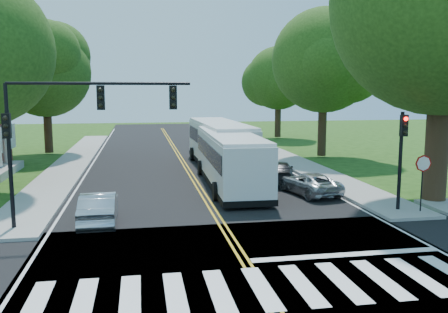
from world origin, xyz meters
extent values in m
plane|color=#1E3F0F|center=(0.00, 0.00, 0.00)|extent=(140.00, 140.00, 0.00)
cube|color=black|center=(0.00, 18.00, 0.01)|extent=(14.00, 96.00, 0.01)
cube|color=black|center=(0.00, 0.00, 0.01)|extent=(60.00, 12.00, 0.01)
cube|color=gold|center=(0.00, 22.00, 0.01)|extent=(0.36, 70.00, 0.01)
cube|color=silver|center=(-6.80, 22.00, 0.01)|extent=(0.12, 70.00, 0.01)
cube|color=silver|center=(6.80, 22.00, 0.01)|extent=(0.12, 70.00, 0.01)
cube|color=silver|center=(0.00, -0.50, 0.02)|extent=(12.60, 3.00, 0.01)
cube|color=silver|center=(3.50, 1.60, 0.02)|extent=(6.60, 0.40, 0.01)
cube|color=gray|center=(-8.30, 25.00, 0.07)|extent=(2.60, 40.00, 0.15)
cube|color=gray|center=(8.30, 25.00, 0.07)|extent=(2.60, 40.00, 0.15)
cylinder|color=#332114|center=(11.00, 8.00, 3.15)|extent=(1.10, 1.10, 6.00)
sphere|color=#3B671E|center=(11.00, 8.00, 9.66)|extent=(10.80, 10.80, 10.80)
cylinder|color=#332114|center=(-11.00, 30.00, 2.35)|extent=(0.70, 0.70, 4.40)
sphere|color=#3B671E|center=(-11.00, 30.00, 7.02)|extent=(7.60, 7.60, 7.60)
cylinder|color=#332114|center=(11.50, 24.00, 2.65)|extent=(0.70, 0.70, 5.00)
sphere|color=#3B671E|center=(11.50, 24.00, 7.88)|extent=(8.40, 8.40, 8.40)
cylinder|color=#332114|center=(12.50, 40.00, 2.35)|extent=(0.70, 0.70, 4.40)
sphere|color=#3B671E|center=(12.50, 40.00, 6.89)|extent=(7.20, 7.20, 7.20)
cylinder|color=silver|center=(-12.40, 22.20, 2.10)|extent=(0.50, 0.50, 4.20)
cylinder|color=black|center=(-8.20, 6.50, 2.45)|extent=(0.16, 0.16, 4.60)
cube|color=black|center=(-8.20, 6.35, 4.15)|extent=(0.30, 0.22, 0.95)
sphere|color=black|center=(-8.20, 6.21, 4.45)|extent=(0.18, 0.18, 0.18)
cylinder|color=black|center=(-4.70, 6.50, 5.75)|extent=(7.00, 0.12, 0.12)
cube|color=black|center=(-4.70, 6.35, 5.20)|extent=(0.30, 0.22, 0.95)
cube|color=black|center=(-1.90, 6.35, 5.20)|extent=(0.30, 0.22, 0.95)
cylinder|color=black|center=(8.20, 6.50, 2.35)|extent=(0.16, 0.16, 4.40)
cube|color=black|center=(8.20, 6.35, 3.95)|extent=(0.30, 0.22, 0.95)
sphere|color=#FF0A05|center=(8.20, 6.21, 4.25)|extent=(0.18, 0.18, 0.18)
cylinder|color=black|center=(9.00, 6.00, 1.25)|extent=(0.06, 0.06, 2.20)
cylinder|color=#A50A07|center=(9.00, 5.97, 2.30)|extent=(0.76, 0.04, 0.76)
cube|color=silver|center=(1.82, 13.69, 1.55)|extent=(2.82, 11.76, 2.73)
cube|color=black|center=(1.82, 13.69, 2.04)|extent=(2.87, 10.94, 0.94)
cube|color=black|center=(1.97, 19.59, 1.90)|extent=(2.43, 0.16, 1.59)
cube|color=orange|center=(1.97, 19.59, 2.79)|extent=(1.69, 0.14, 0.32)
cube|color=black|center=(1.82, 13.69, 0.34)|extent=(2.88, 11.86, 0.30)
cube|color=silver|center=(1.82, 13.69, 2.97)|extent=(2.76, 11.40, 0.22)
cylinder|color=black|center=(3.20, 17.53, 0.49)|extent=(0.34, 0.96, 0.95)
cylinder|color=black|center=(0.63, 17.59, 0.49)|extent=(0.34, 0.96, 0.95)
cylinder|color=black|center=(3.02, 10.09, 0.49)|extent=(0.34, 0.96, 0.95)
cylinder|color=black|center=(0.44, 10.16, 0.49)|extent=(0.34, 0.96, 0.95)
cube|color=silver|center=(2.30, 20.08, 1.65)|extent=(2.97, 12.54, 2.91)
cube|color=black|center=(2.30, 20.08, 2.18)|extent=(3.02, 11.66, 1.00)
cube|color=black|center=(2.17, 26.37, 2.02)|extent=(2.59, 0.16, 1.69)
cube|color=orange|center=(2.17, 26.37, 2.97)|extent=(1.80, 0.14, 0.34)
cube|color=black|center=(2.30, 20.08, 0.36)|extent=(3.02, 12.64, 0.32)
cube|color=silver|center=(2.30, 20.08, 3.16)|extent=(2.91, 12.16, 0.23)
cylinder|color=black|center=(3.59, 24.23, 0.52)|extent=(0.36, 1.02, 1.02)
cylinder|color=black|center=(0.84, 24.17, 0.52)|extent=(0.36, 1.02, 1.02)
cylinder|color=black|center=(3.76, 16.30, 0.52)|extent=(0.36, 1.02, 1.02)
cylinder|color=black|center=(1.01, 16.24, 0.52)|extent=(0.36, 1.02, 1.02)
imported|color=#B4B6BC|center=(-4.98, 6.89, 0.68)|extent=(1.47, 4.09, 1.34)
imported|color=#B1B4B8|center=(5.55, 10.80, 0.60)|extent=(2.70, 4.49, 1.17)
imported|color=black|center=(4.94, 14.33, 0.64)|extent=(2.86, 4.61, 1.25)
camera|label=1|loc=(-3.25, -12.72, 5.47)|focal=38.00mm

